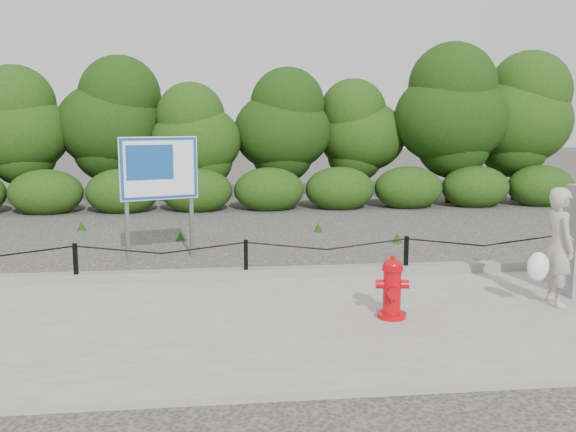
# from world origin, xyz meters

# --- Properties ---
(ground) EXTENTS (90.00, 90.00, 0.00)m
(ground) POSITION_xyz_m (0.00, 0.00, 0.00)
(ground) COLOR #2D2B28
(ground) RESTS_ON ground
(sidewalk) EXTENTS (14.00, 4.00, 0.08)m
(sidewalk) POSITION_xyz_m (0.00, -2.00, 0.04)
(sidewalk) COLOR gray
(sidewalk) RESTS_ON ground
(curb) EXTENTS (14.00, 0.22, 0.14)m
(curb) POSITION_xyz_m (0.00, 0.05, 0.15)
(curb) COLOR slate
(curb) RESTS_ON sidewalk
(chain_barrier) EXTENTS (10.06, 0.06, 0.60)m
(chain_barrier) POSITION_xyz_m (0.00, 0.00, 0.46)
(chain_barrier) COLOR black
(chain_barrier) RESTS_ON sidewalk
(treeline) EXTENTS (20.56, 3.62, 4.61)m
(treeline) POSITION_xyz_m (0.59, 8.93, 2.50)
(treeline) COLOR black
(treeline) RESTS_ON ground
(fire_hydrant) EXTENTS (0.41, 0.43, 0.76)m
(fire_hydrant) POSITION_xyz_m (1.68, -2.07, 0.44)
(fire_hydrant) COLOR #C1070E
(fire_hydrant) RESTS_ON sidewalk
(pedestrian) EXTENTS (0.69, 0.58, 1.54)m
(pedestrian) POSITION_xyz_m (3.94, -1.78, 0.83)
(pedestrian) COLOR #A19F8A
(pedestrian) RESTS_ON sidewalk
(advertising_sign) EXTENTS (1.30, 0.52, 2.18)m
(advertising_sign) POSITION_xyz_m (-1.42, 1.73, 1.54)
(advertising_sign) COLOR slate
(advertising_sign) RESTS_ON ground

